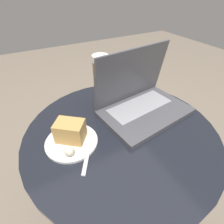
# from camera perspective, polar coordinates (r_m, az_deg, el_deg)

# --- Properties ---
(ground_plane) EXTENTS (6.00, 6.00, 0.00)m
(ground_plane) POSITION_cam_1_polar(r_m,az_deg,el_deg) (1.12, 1.94, -27.53)
(ground_plane) COLOR #726656
(table) EXTENTS (0.70, 0.70, 0.57)m
(table) POSITION_cam_1_polar(r_m,az_deg,el_deg) (0.76, 2.63, -13.86)
(table) COLOR black
(table) RESTS_ON ground_plane
(laptop) EXTENTS (0.38, 0.28, 0.25)m
(laptop) POSITION_cam_1_polar(r_m,az_deg,el_deg) (0.73, 9.33, 4.04)
(laptop) COLOR #47474C
(laptop) RESTS_ON table
(beer_glass) EXTENTS (0.06, 0.06, 0.22)m
(beer_glass) POSITION_cam_1_polar(r_m,az_deg,el_deg) (0.72, -3.50, 9.76)
(beer_glass) COLOR brown
(beer_glass) RESTS_ON table
(snack_plate) EXTENTS (0.18, 0.18, 0.08)m
(snack_plate) POSITION_cam_1_polar(r_m,az_deg,el_deg) (0.60, -13.32, -7.60)
(snack_plate) COLOR silver
(snack_plate) RESTS_ON table
(fork) EXTENTS (0.11, 0.16, 0.00)m
(fork) POSITION_cam_1_polar(r_m,az_deg,el_deg) (0.59, -7.60, -11.51)
(fork) COLOR silver
(fork) RESTS_ON table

